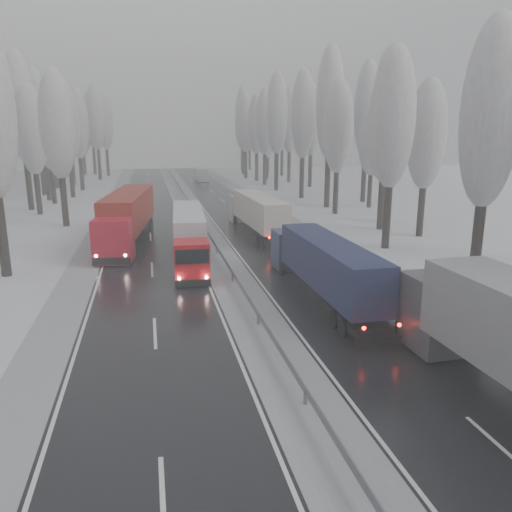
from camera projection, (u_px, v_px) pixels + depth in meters
name	position (u px, v px, depth m)	size (l,w,h in m)	color
ground	(347.00, 477.00, 14.40)	(260.00, 260.00, 0.00)	silver
carriageway_right	(273.00, 245.00, 43.93)	(7.50, 200.00, 0.03)	black
carriageway_left	(151.00, 251.00, 41.79)	(7.50, 200.00, 0.03)	black
median_slush	(213.00, 248.00, 42.86)	(3.00, 200.00, 0.04)	#AAADB2
shoulder_right	(326.00, 243.00, 44.94)	(2.40, 200.00, 0.04)	#AAADB2
shoulder_left	(89.00, 254.00, 40.78)	(2.40, 200.00, 0.04)	#AAADB2
median_guardrail	(213.00, 241.00, 42.71)	(0.12, 200.00, 0.76)	slate
tree_16	(491.00, 115.00, 29.77)	(3.60, 3.60, 16.53)	black
tree_18	(393.00, 119.00, 40.44)	(3.60, 3.60, 16.58)	black
tree_19	(427.00, 135.00, 45.67)	(3.60, 3.60, 14.57)	black
tree_20	(385.00, 128.00, 48.98)	(3.60, 3.60, 15.71)	black
tree_21	(389.00, 110.00, 52.78)	(3.60, 3.60, 18.62)	black
tree_22	(338.00, 127.00, 58.68)	(3.60, 3.60, 15.86)	black
tree_23	(372.00, 140.00, 64.11)	(3.60, 3.60, 13.55)	black
tree_24	(330.00, 104.00, 63.29)	(3.60, 3.60, 20.49)	black
tree_25	(367.00, 111.00, 68.66)	(3.60, 3.60, 19.44)	black
tree_26	(303.00, 115.00, 73.21)	(3.60, 3.60, 18.78)	black
tree_27	(339.00, 121.00, 78.64)	(3.60, 3.60, 17.62)	black
tree_28	(277.00, 114.00, 82.97)	(3.60, 3.60, 19.62)	black
tree_29	(311.00, 121.00, 88.50)	(3.60, 3.60, 18.11)	black
tree_30	(265.00, 122.00, 92.53)	(3.60, 3.60, 17.86)	black
tree_31	(290.00, 120.00, 97.43)	(3.60, 3.60, 18.58)	black
tree_32	(257.00, 125.00, 99.75)	(3.60, 3.60, 17.33)	black
tree_33	(267.00, 135.00, 104.65)	(3.60, 3.60, 14.33)	black
tree_34	(246.00, 124.00, 106.27)	(3.60, 3.60, 17.63)	black
tree_35	(282.00, 123.00, 111.85)	(3.60, 3.60, 18.25)	black
tree_36	(243.00, 118.00, 115.48)	(3.60, 3.60, 20.23)	black
tree_37	(268.00, 129.00, 121.29)	(3.60, 3.60, 16.37)	black
tree_38	(242.00, 125.00, 126.19)	(3.60, 3.60, 17.97)	black
tree_39	(250.00, 129.00, 130.84)	(3.60, 3.60, 16.19)	black
tree_62	(57.00, 126.00, 50.55)	(3.60, 3.60, 16.04)	black
tree_64	(31.00, 130.00, 58.29)	(3.60, 3.60, 15.42)	black
tree_65	(21.00, 108.00, 61.10)	(3.60, 3.60, 19.48)	black
tree_66	(48.00, 131.00, 67.49)	(3.60, 3.60, 15.23)	black
tree_67	(42.00, 123.00, 70.71)	(3.60, 3.60, 17.09)	black
tree_68	(67.00, 125.00, 74.01)	(3.60, 3.60, 16.65)	black
tree_69	(37.00, 114.00, 76.40)	(3.60, 3.60, 19.35)	black
tree_70	(77.00, 124.00, 83.55)	(3.60, 3.60, 17.09)	black
tree_71	(51.00, 115.00, 85.99)	(3.60, 3.60, 19.61)	black
tree_72	(70.00, 132.00, 92.20)	(3.60, 3.60, 15.11)	black
tree_73	(56.00, 125.00, 95.08)	(3.60, 3.60, 17.22)	black
tree_74	(96.00, 117.00, 102.52)	(3.60, 3.60, 19.68)	black
tree_75	(53.00, 121.00, 104.62)	(3.60, 3.60, 18.60)	black
tree_76	(105.00, 122.00, 111.82)	(3.60, 3.60, 18.55)	black
tree_77	(82.00, 134.00, 115.11)	(3.60, 3.60, 14.32)	black
tree_78	(91.00, 120.00, 117.20)	(3.60, 3.60, 19.55)	black
tree_79	(82.00, 127.00, 120.81)	(3.60, 3.60, 17.07)	black
truck_blue_box	(323.00, 263.00, 29.41)	(2.44, 14.51, 3.71)	navy
truck_cream_box	(256.00, 211.00, 48.27)	(2.95, 15.14, 3.86)	#9D998B
box_truck_distant	(201.00, 174.00, 101.43)	(2.35, 7.29, 2.71)	#B9BCC0
truck_red_white	(189.00, 232.00, 38.77)	(3.07, 14.52, 3.70)	red
truck_red_red	(127.00, 215.00, 43.81)	(4.85, 17.73, 4.51)	red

